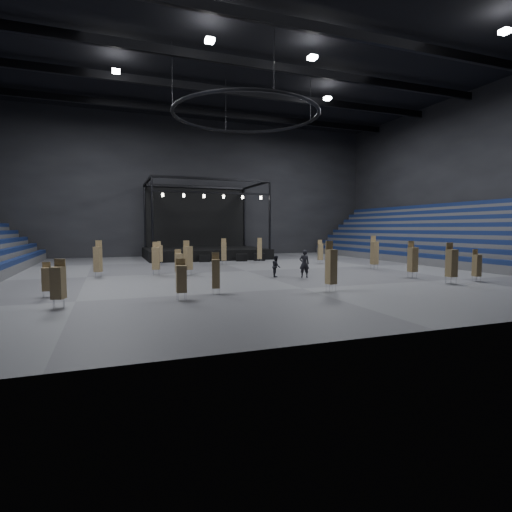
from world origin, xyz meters
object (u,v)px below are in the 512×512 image
object	(u,v)px
chair_stack_6	(58,282)
chair_stack_12	(451,262)
chair_stack_0	(156,258)
chair_stack_1	(188,257)
chair_stack_2	(224,251)
chair_stack_11	(331,266)
chair_stack_14	(374,252)
man_center	(304,264)
chair_stack_3	(98,259)
flight_case_right	(259,257)
chair_stack_15	(46,279)
chair_stack_5	(260,250)
chair_stack_9	(477,265)
chair_stack_16	(179,262)
flight_case_left	(204,258)
chair_stack_4	(216,273)
chair_stack_8	(181,278)
chair_stack_10	(413,259)
chair_stack_13	(320,251)
flight_case_mid	(242,258)
crew_member	(276,266)
stage	(204,246)

from	to	relation	value
chair_stack_6	chair_stack_12	size ratio (longest dim) A/B	0.83
chair_stack_0	chair_stack_1	size ratio (longest dim) A/B	0.96
chair_stack_2	chair_stack_11	bearing A→B (deg)	-73.73
chair_stack_12	chair_stack_14	bearing A→B (deg)	85.58
chair_stack_11	chair_stack_1	bearing A→B (deg)	114.13
chair_stack_11	man_center	distance (m)	6.45
chair_stack_6	chair_stack_3	bearing A→B (deg)	104.35
flight_case_right	chair_stack_1	world-z (taller)	chair_stack_1
chair_stack_3	chair_stack_15	size ratio (longest dim) A/B	1.47
chair_stack_0	chair_stack_5	size ratio (longest dim) A/B	0.99
chair_stack_14	chair_stack_11	bearing A→B (deg)	-135.83
chair_stack_9	chair_stack_16	size ratio (longest dim) A/B	1.06
chair_stack_15	chair_stack_16	world-z (taller)	chair_stack_16
chair_stack_9	man_center	bearing A→B (deg)	151.24
chair_stack_15	flight_case_left	bearing A→B (deg)	56.72
flight_case_left	chair_stack_12	world-z (taller)	chair_stack_12
chair_stack_3	chair_stack_4	xyz separation A→B (m)	(6.25, -10.46, -0.21)
chair_stack_3	chair_stack_8	distance (m)	12.37
chair_stack_2	chair_stack_12	distance (m)	21.10
chair_stack_6	chair_stack_12	xyz separation A→B (m)	(23.17, 0.00, 0.21)
chair_stack_10	chair_stack_11	xyz separation A→B (m)	(-8.79, -3.31, 0.07)
chair_stack_0	chair_stack_13	xyz separation A→B (m)	(16.87, 4.51, -0.10)
chair_stack_6	chair_stack_1	bearing A→B (deg)	74.48
flight_case_right	chair_stack_14	bearing A→B (deg)	-62.79
chair_stack_1	chair_stack_13	xyz separation A→B (m)	(14.57, 5.38, -0.14)
flight_case_left	chair_stack_0	size ratio (longest dim) A/B	0.44
flight_case_mid	chair_stack_9	size ratio (longest dim) A/B	0.55
chair_stack_4	crew_member	xyz separation A→B (m)	(6.18, 6.07, -0.38)
chair_stack_9	chair_stack_13	world-z (taller)	chair_stack_13
flight_case_mid	chair_stack_0	world-z (taller)	chair_stack_0
flight_case_left	chair_stack_2	distance (m)	3.94
chair_stack_2	chair_stack_3	world-z (taller)	chair_stack_3
stage	chair_stack_16	world-z (taller)	stage
chair_stack_2	flight_case_left	bearing A→B (deg)	119.96
chair_stack_14	chair_stack_15	world-z (taller)	chair_stack_14
chair_stack_13	chair_stack_9	bearing A→B (deg)	-65.15
flight_case_left	chair_stack_8	bearing A→B (deg)	-105.74
chair_stack_8	man_center	bearing A→B (deg)	34.15
chair_stack_5	chair_stack_6	world-z (taller)	chair_stack_5
chair_stack_1	chair_stack_5	bearing A→B (deg)	21.39
chair_stack_0	chair_stack_14	xyz separation A→B (m)	(18.58, -2.05, 0.15)
chair_stack_4	chair_stack_8	xyz separation A→B (m)	(-2.09, -1.19, -0.05)
flight_case_mid	chair_stack_9	distance (m)	23.52
chair_stack_2	chair_stack_16	xyz separation A→B (m)	(-5.93, -8.87, -0.22)
chair_stack_4	chair_stack_6	size ratio (longest dim) A/B	1.03
flight_case_mid	chair_stack_5	xyz separation A→B (m)	(1.26, -2.26, 0.93)
chair_stack_6	chair_stack_8	distance (m)	5.55
chair_stack_1	crew_member	bearing A→B (deg)	-51.00
flight_case_left	chair_stack_2	size ratio (longest dim) A/B	0.44
chair_stack_13	chair_stack_15	world-z (taller)	chair_stack_13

